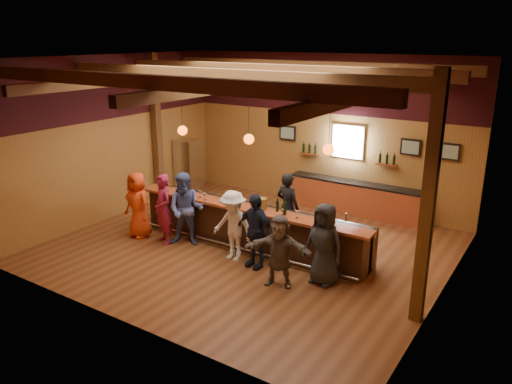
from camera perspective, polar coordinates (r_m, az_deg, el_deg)
room at (r=11.44m, az=-0.67°, el=8.63°), size 9.04×9.00×4.52m
bar_counter at (r=12.21m, az=-0.32°, el=-3.90°), size 6.30×1.07×1.11m
back_bar_cabinet at (r=14.72m, az=11.24°, el=-0.67°), size 4.00×0.52×0.95m
window at (r=14.67m, az=10.48°, el=5.68°), size 0.95×0.09×0.95m
framed_pictures at (r=14.35m, az=13.67°, el=5.42°), size 5.35×0.05×0.45m
wine_shelves at (r=14.70m, az=10.29°, el=4.00°), size 3.00×0.18×0.30m
pendant_lights at (r=11.48m, az=-0.82°, el=6.10°), size 4.24×0.24×1.37m
stainless_fridge at (r=16.34m, az=-7.70°, el=2.86°), size 0.70×0.70×1.80m
customer_orange at (r=13.05m, az=-13.35°, el=-1.42°), size 0.90×0.65×1.70m
customer_redvest at (r=12.50m, az=-10.55°, el=-1.94°), size 0.76×0.64×1.76m
customer_denim at (r=12.27m, az=-8.01°, el=-1.99°), size 1.11×1.01×1.84m
customer_white at (r=11.40m, az=-2.64°, el=-3.86°), size 1.10×0.67×1.66m
customer_navy at (r=11.02m, az=-0.10°, el=-4.45°), size 1.06×0.57×1.71m
customer_brown at (r=10.26m, az=2.65°, el=-6.72°), size 1.50×0.83×1.54m
customer_dark at (r=10.39m, az=7.79°, el=-5.91°), size 0.90×0.64×1.75m
bartender at (r=12.47m, az=3.63°, el=-1.72°), size 0.68×0.49×1.76m
ice_bucket at (r=11.56m, az=0.65°, el=-1.35°), size 0.24×0.24×0.26m
bottle_a at (r=11.43m, az=2.45°, el=-1.61°), size 0.07×0.07×0.33m
bottle_b at (r=11.23m, az=3.31°, el=-1.85°), size 0.08×0.08×0.39m
glass_a at (r=13.44m, az=-10.80°, el=0.97°), size 0.07×0.07×0.17m
glass_b at (r=12.91m, az=-9.09°, el=0.37°), size 0.07×0.07×0.16m
glass_c at (r=12.48m, az=-6.42°, el=0.01°), size 0.09×0.09×0.20m
glass_d at (r=12.27m, az=-5.91°, el=-0.29°), size 0.09×0.09×0.20m
glass_e at (r=12.12m, az=-3.57°, el=-0.44°), size 0.09×0.09×0.20m
glass_f at (r=11.17m, az=3.01°, el=-2.11°), size 0.08×0.08×0.17m
glass_g at (r=11.05m, az=4.72°, el=-2.34°), size 0.08×0.08×0.18m
glass_h at (r=10.88m, az=7.11°, el=-2.72°), size 0.08×0.08×0.18m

